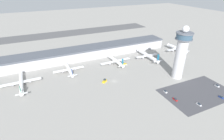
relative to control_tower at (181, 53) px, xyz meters
The scene contains 17 objects.
ground_plane 71.64m from the control_tower, 162.66° to the left, with size 1000.00×1000.00×0.00m, color gray.
terminal_building 111.61m from the control_tower, 125.14° to the left, with size 212.27×25.00×13.68m.
runway_strip 227.14m from the control_tower, 106.26° to the left, with size 318.40×44.00×0.01m, color #515154.
control_tower is the anchor object (origin of this frame).
parking_lot_surface 41.00m from the control_tower, 95.89° to the right, with size 64.00×40.00×0.01m, color #424247.
airplane_gate_bravo 157.27m from the control_tower, 161.52° to the left, with size 36.59×45.63×11.51m.
airplane_gate_charlie 117.71m from the control_tower, 150.11° to the left, with size 33.44×33.88×11.32m.
airplane_gate_delta 74.21m from the control_tower, 129.00° to the left, with size 39.24×33.69×13.15m.
airplane_gate_echo 58.00m from the control_tower, 89.99° to the left, with size 31.31×44.20×13.41m.
airplane_gate_foxtrot 80.53m from the control_tower, 47.27° to the left, with size 32.77×34.24×14.31m.
service_truck_catering 80.17m from the control_tower, 162.86° to the left, with size 5.99×5.50×3.15m.
service_truck_water 68.21m from the control_tower, 125.60° to the left, with size 7.49×7.89×2.55m.
car_blue_compact 53.36m from the control_tower, 110.57° to the right, with size 1.73×4.58×1.38m.
car_navy_sedan 46.22m from the control_tower, 53.37° to the right, with size 1.81×4.43×1.58m.
car_yellow_taxi 43.08m from the control_tower, 149.69° to the right, with size 1.94×4.27×1.49m.
car_white_wagon 49.67m from the control_tower, 134.32° to the right, with size 1.78×4.75×1.60m.
car_green_van 52.50m from the control_tower, 78.04° to the right, with size 1.75×4.07×1.48m.
Camera 1 is at (-64.94, -136.22, 91.02)m, focal length 28.00 mm.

